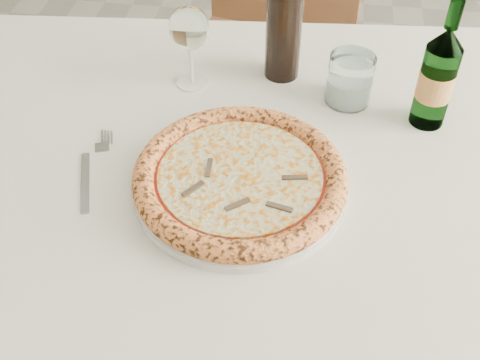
{
  "coord_description": "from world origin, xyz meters",
  "views": [
    {
      "loc": [
        0.08,
        -0.75,
        1.43
      ],
      "look_at": [
        -0.02,
        -0.09,
        0.78
      ],
      "focal_mm": 45.0,
      "sensor_mm": 36.0,
      "label": 1
    }
  ],
  "objects": [
    {
      "name": "dining_table",
      "position": [
        -0.02,
        0.01,
        0.67
      ],
      "size": [
        1.5,
        0.97,
        0.76
      ],
      "color": "brown",
      "rests_on": "floor"
    },
    {
      "name": "chair_far",
      "position": [
        -0.06,
        0.81,
        0.53
      ],
      "size": [
        0.54,
        0.54,
        0.93
      ],
      "color": "brown",
      "rests_on": "floor"
    },
    {
      "name": "plate",
      "position": [
        -0.02,
        -0.09,
        0.76
      ],
      "size": [
        0.33,
        0.33,
        0.02
      ],
      "color": "silver",
      "rests_on": "dining_table"
    },
    {
      "name": "pizza",
      "position": [
        -0.02,
        -0.09,
        0.78
      ],
      "size": [
        0.33,
        0.33,
        0.03
      ],
      "color": "#F3B06A",
      "rests_on": "plate"
    },
    {
      "name": "fork",
      "position": [
        -0.27,
        -0.08,
        0.76
      ],
      "size": [
        0.06,
        0.19,
        0.0
      ],
      "color": "gray",
      "rests_on": "dining_table"
    },
    {
      "name": "wine_glass",
      "position": [
        -0.15,
        0.18,
        0.87
      ],
      "size": [
        0.07,
        0.07,
        0.16
      ],
      "color": "silver",
      "rests_on": "dining_table"
    },
    {
      "name": "tumbler",
      "position": [
        0.14,
        0.17,
        0.8
      ],
      "size": [
        0.08,
        0.08,
        0.09
      ],
      "color": "white",
      "rests_on": "dining_table"
    },
    {
      "name": "beer_bottle",
      "position": [
        0.28,
        0.13,
        0.85
      ],
      "size": [
        0.06,
        0.06,
        0.23
      ],
      "color": "#3A713A",
      "rests_on": "dining_table"
    },
    {
      "name": "wine_bottle",
      "position": [
        0.01,
        0.24,
        0.87
      ],
      "size": [
        0.07,
        0.07,
        0.27
      ],
      "color": "black",
      "rests_on": "dining_table"
    }
  ]
}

